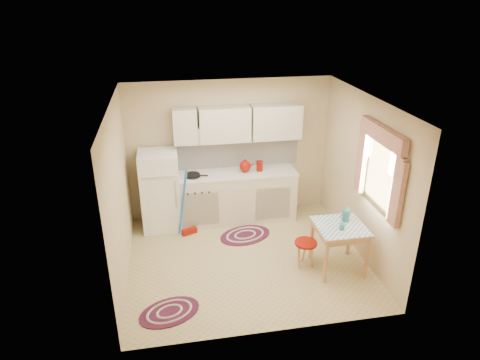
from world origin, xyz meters
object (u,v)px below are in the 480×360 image
Objects in this scene: base_cabinets at (232,197)px; stool at (305,254)px; table at (338,247)px; fridge at (160,191)px.

stool is at bearing -62.74° from base_cabinets.
table is 0.50m from stool.
base_cabinets is 5.36× the size of stool.
base_cabinets is at bearing 117.26° from stool.
base_cabinets is (1.27, 0.05, -0.26)m from fridge.
base_cabinets is 2.21m from table.
base_cabinets is at bearing 2.26° from fridge.
fridge is at bearing -177.74° from base_cabinets.
table is at bearing -53.58° from base_cabinets.
stool is (2.11, -1.59, -0.49)m from fridge.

